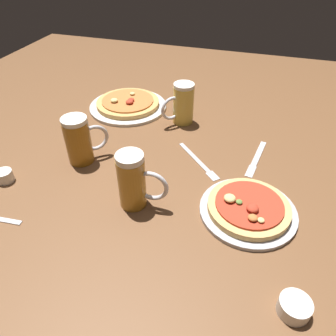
{
  "coord_description": "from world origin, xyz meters",
  "views": [
    {
      "loc": [
        0.22,
        -0.73,
        0.63
      ],
      "look_at": [
        0.0,
        0.0,
        0.02
      ],
      "focal_mm": 33.79,
      "sensor_mm": 36.0,
      "label": 1
    }
  ],
  "objects_px": {
    "beer_mug_pale": "(182,104)",
    "ramekin_sauce": "(5,176)",
    "beer_mug_amber": "(134,181)",
    "fork_spare": "(199,161)",
    "pizza_plate_far": "(128,104)",
    "ramekin_butter": "(294,307)",
    "pizza_plate_near": "(248,209)",
    "knife_right": "(256,158)",
    "beer_mug_dark": "(80,140)"
  },
  "relations": [
    {
      "from": "beer_mug_dark",
      "to": "beer_mug_amber",
      "type": "height_order",
      "value": "beer_mug_amber"
    },
    {
      "from": "beer_mug_dark",
      "to": "ramekin_butter",
      "type": "relative_size",
      "value": 2.39
    },
    {
      "from": "ramekin_butter",
      "to": "beer_mug_dark",
      "type": "bearing_deg",
      "value": 153.16
    },
    {
      "from": "ramekin_sauce",
      "to": "beer_mug_pale",
      "type": "bearing_deg",
      "value": 49.93
    },
    {
      "from": "beer_mug_pale",
      "to": "knife_right",
      "type": "xyz_separation_m",
      "value": [
        0.3,
        -0.16,
        -0.07
      ]
    },
    {
      "from": "ramekin_butter",
      "to": "beer_mug_amber",
      "type": "bearing_deg",
      "value": 155.07
    },
    {
      "from": "pizza_plate_near",
      "to": "beer_mug_pale",
      "type": "distance_m",
      "value": 0.51
    },
    {
      "from": "beer_mug_dark",
      "to": "pizza_plate_near",
      "type": "bearing_deg",
      "value": -8.73
    },
    {
      "from": "beer_mug_amber",
      "to": "fork_spare",
      "type": "relative_size",
      "value": 0.98
    },
    {
      "from": "beer_mug_pale",
      "to": "knife_right",
      "type": "bearing_deg",
      "value": -28.17
    },
    {
      "from": "pizza_plate_far",
      "to": "beer_mug_dark",
      "type": "xyz_separation_m",
      "value": [
        -0.0,
        -0.38,
        0.06
      ]
    },
    {
      "from": "beer_mug_pale",
      "to": "fork_spare",
      "type": "bearing_deg",
      "value": -62.71
    },
    {
      "from": "pizza_plate_near",
      "to": "beer_mug_amber",
      "type": "bearing_deg",
      "value": -169.74
    },
    {
      "from": "beer_mug_pale",
      "to": "fork_spare",
      "type": "relative_size",
      "value": 0.91
    },
    {
      "from": "beer_mug_dark",
      "to": "ramekin_butter",
      "type": "bearing_deg",
      "value": -26.84
    },
    {
      "from": "knife_right",
      "to": "fork_spare",
      "type": "bearing_deg",
      "value": -158.07
    },
    {
      "from": "pizza_plate_far",
      "to": "beer_mug_dark",
      "type": "distance_m",
      "value": 0.38
    },
    {
      "from": "pizza_plate_far",
      "to": "beer_mug_amber",
      "type": "relative_size",
      "value": 1.91
    },
    {
      "from": "pizza_plate_near",
      "to": "beer_mug_pale",
      "type": "height_order",
      "value": "beer_mug_pale"
    },
    {
      "from": "pizza_plate_far",
      "to": "beer_mug_amber",
      "type": "bearing_deg",
      "value": -65.24
    },
    {
      "from": "ramekin_sauce",
      "to": "fork_spare",
      "type": "xyz_separation_m",
      "value": [
        0.54,
        0.26,
        -0.02
      ]
    },
    {
      "from": "beer_mug_amber",
      "to": "ramekin_sauce",
      "type": "height_order",
      "value": "beer_mug_amber"
    },
    {
      "from": "beer_mug_amber",
      "to": "knife_right",
      "type": "relative_size",
      "value": 0.79
    },
    {
      "from": "beer_mug_amber",
      "to": "beer_mug_pale",
      "type": "distance_m",
      "value": 0.47
    },
    {
      "from": "pizza_plate_near",
      "to": "knife_right",
      "type": "relative_size",
      "value": 1.23
    },
    {
      "from": "pizza_plate_far",
      "to": "beer_mug_pale",
      "type": "xyz_separation_m",
      "value": [
        0.24,
        -0.05,
        0.06
      ]
    },
    {
      "from": "beer_mug_dark",
      "to": "ramekin_sauce",
      "type": "relative_size",
      "value": 3.13
    },
    {
      "from": "beer_mug_pale",
      "to": "knife_right",
      "type": "height_order",
      "value": "beer_mug_pale"
    },
    {
      "from": "beer_mug_dark",
      "to": "beer_mug_amber",
      "type": "xyz_separation_m",
      "value": [
        0.24,
        -0.14,
        0.0
      ]
    },
    {
      "from": "pizza_plate_far",
      "to": "beer_mug_pale",
      "type": "distance_m",
      "value": 0.26
    },
    {
      "from": "pizza_plate_near",
      "to": "pizza_plate_far",
      "type": "xyz_separation_m",
      "value": [
        -0.54,
        0.46,
        -0.0
      ]
    },
    {
      "from": "beer_mug_pale",
      "to": "ramekin_sauce",
      "type": "bearing_deg",
      "value": -130.07
    },
    {
      "from": "pizza_plate_near",
      "to": "ramekin_sauce",
      "type": "xyz_separation_m",
      "value": [
        -0.71,
        -0.08,
        0.0
      ]
    },
    {
      "from": "pizza_plate_near",
      "to": "beer_mug_dark",
      "type": "bearing_deg",
      "value": 171.27
    },
    {
      "from": "pizza_plate_near",
      "to": "beer_mug_amber",
      "type": "distance_m",
      "value": 0.31
    },
    {
      "from": "beer_mug_pale",
      "to": "ramekin_butter",
      "type": "xyz_separation_m",
      "value": [
        0.41,
        -0.66,
        -0.06
      ]
    },
    {
      "from": "ramekin_sauce",
      "to": "knife_right",
      "type": "height_order",
      "value": "ramekin_sauce"
    },
    {
      "from": "fork_spare",
      "to": "knife_right",
      "type": "bearing_deg",
      "value": 21.93
    },
    {
      "from": "beer_mug_dark",
      "to": "ramekin_butter",
      "type": "xyz_separation_m",
      "value": [
        0.66,
        -0.33,
        -0.06
      ]
    },
    {
      "from": "pizza_plate_near",
      "to": "fork_spare",
      "type": "height_order",
      "value": "pizza_plate_near"
    },
    {
      "from": "ramekin_butter",
      "to": "knife_right",
      "type": "relative_size",
      "value": 0.31
    },
    {
      "from": "beer_mug_pale",
      "to": "pizza_plate_near",
      "type": "bearing_deg",
      "value": -54.48
    },
    {
      "from": "pizza_plate_near",
      "to": "beer_mug_pale",
      "type": "bearing_deg",
      "value": 125.52
    },
    {
      "from": "beer_mug_dark",
      "to": "beer_mug_pale",
      "type": "height_order",
      "value": "beer_mug_dark"
    },
    {
      "from": "knife_right",
      "to": "fork_spare",
      "type": "height_order",
      "value": "same"
    },
    {
      "from": "pizza_plate_far",
      "to": "knife_right",
      "type": "height_order",
      "value": "pizza_plate_far"
    },
    {
      "from": "pizza_plate_far",
      "to": "ramekin_sauce",
      "type": "relative_size",
      "value": 6.35
    },
    {
      "from": "pizza_plate_far",
      "to": "ramekin_butter",
      "type": "bearing_deg",
      "value": -47.25
    },
    {
      "from": "ramekin_sauce",
      "to": "fork_spare",
      "type": "bearing_deg",
      "value": 26.14
    },
    {
      "from": "beer_mug_amber",
      "to": "beer_mug_pale",
      "type": "bearing_deg",
      "value": 89.18
    }
  ]
}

